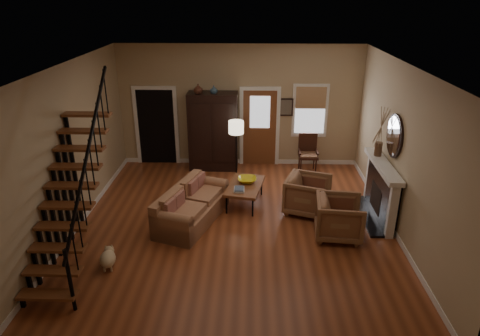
{
  "coord_description": "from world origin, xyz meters",
  "views": [
    {
      "loc": [
        0.34,
        -7.78,
        4.59
      ],
      "look_at": [
        0.1,
        0.4,
        1.15
      ],
      "focal_mm": 32.0,
      "sensor_mm": 36.0,
      "label": 1
    }
  ],
  "objects_px": {
    "armchair_left": "(339,218)",
    "side_chair": "(308,154)",
    "armchair_right": "(308,195)",
    "coffee_table": "(245,194)",
    "floor_lamp": "(236,152)",
    "armoire": "(213,131)",
    "sofa": "(192,205)"
  },
  "relations": [
    {
      "from": "sofa",
      "to": "armchair_right",
      "type": "distance_m",
      "value": 2.53
    },
    {
      "from": "armchair_right",
      "to": "floor_lamp",
      "type": "height_order",
      "value": "floor_lamp"
    },
    {
      "from": "floor_lamp",
      "to": "side_chair",
      "type": "xyz_separation_m",
      "value": [
        1.9,
        0.74,
        -0.3
      ]
    },
    {
      "from": "armoire",
      "to": "side_chair",
      "type": "relative_size",
      "value": 2.06
    },
    {
      "from": "armoire",
      "to": "coffee_table",
      "type": "distance_m",
      "value": 2.45
    },
    {
      "from": "armoire",
      "to": "side_chair",
      "type": "xyz_separation_m",
      "value": [
        2.55,
        -0.2,
        -0.54
      ]
    },
    {
      "from": "coffee_table",
      "to": "armchair_left",
      "type": "bearing_deg",
      "value": -35.64
    },
    {
      "from": "sofa",
      "to": "floor_lamp",
      "type": "xyz_separation_m",
      "value": [
        0.86,
        2.03,
        0.44
      ]
    },
    {
      "from": "sofa",
      "to": "floor_lamp",
      "type": "relative_size",
      "value": 1.24
    },
    {
      "from": "armchair_right",
      "to": "side_chair",
      "type": "xyz_separation_m",
      "value": [
        0.27,
        2.28,
        0.09
      ]
    },
    {
      "from": "armoire",
      "to": "coffee_table",
      "type": "relative_size",
      "value": 1.67
    },
    {
      "from": "armchair_left",
      "to": "armoire",
      "type": "bearing_deg",
      "value": 44.47
    },
    {
      "from": "side_chair",
      "to": "armoire",
      "type": "bearing_deg",
      "value": 175.52
    },
    {
      "from": "armchair_left",
      "to": "floor_lamp",
      "type": "relative_size",
      "value": 0.56
    },
    {
      "from": "floor_lamp",
      "to": "side_chair",
      "type": "bearing_deg",
      "value": 21.34
    },
    {
      "from": "coffee_table",
      "to": "armchair_left",
      "type": "relative_size",
      "value": 1.37
    },
    {
      "from": "armoire",
      "to": "side_chair",
      "type": "height_order",
      "value": "armoire"
    },
    {
      "from": "coffee_table",
      "to": "armchair_right",
      "type": "height_order",
      "value": "armchair_right"
    },
    {
      "from": "armoire",
      "to": "coffee_table",
      "type": "bearing_deg",
      "value": -67.32
    },
    {
      "from": "armoire",
      "to": "sofa",
      "type": "height_order",
      "value": "armoire"
    },
    {
      "from": "sofa",
      "to": "coffee_table",
      "type": "relative_size",
      "value": 1.6
    },
    {
      "from": "floor_lamp",
      "to": "side_chair",
      "type": "distance_m",
      "value": 2.06
    },
    {
      "from": "coffee_table",
      "to": "armchair_left",
      "type": "height_order",
      "value": "armchair_left"
    },
    {
      "from": "coffee_table",
      "to": "armchair_right",
      "type": "distance_m",
      "value": 1.44
    },
    {
      "from": "sofa",
      "to": "armchair_right",
      "type": "bearing_deg",
      "value": 29.86
    },
    {
      "from": "sofa",
      "to": "floor_lamp",
      "type": "height_order",
      "value": "floor_lamp"
    },
    {
      "from": "armoire",
      "to": "coffee_table",
      "type": "xyz_separation_m",
      "value": [
        0.89,
        -2.13,
        -0.81
      ]
    },
    {
      "from": "armchair_left",
      "to": "side_chair",
      "type": "bearing_deg",
      "value": 9.94
    },
    {
      "from": "coffee_table",
      "to": "armchair_left",
      "type": "xyz_separation_m",
      "value": [
        1.89,
        -1.36,
        0.18
      ]
    },
    {
      "from": "sofa",
      "to": "floor_lamp",
      "type": "bearing_deg",
      "value": 85.87
    },
    {
      "from": "armchair_left",
      "to": "armchair_right",
      "type": "relative_size",
      "value": 0.99
    },
    {
      "from": "armoire",
      "to": "armchair_left",
      "type": "bearing_deg",
      "value": -51.43
    }
  ]
}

